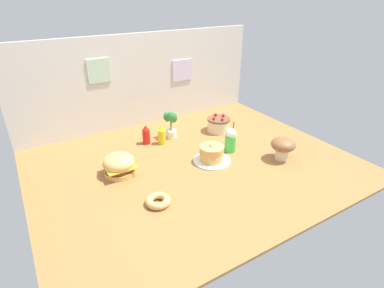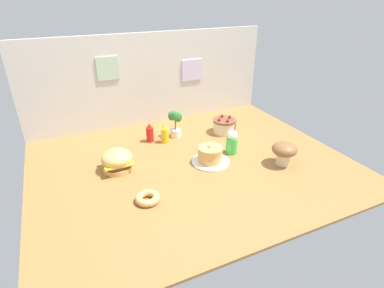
{
  "view_description": "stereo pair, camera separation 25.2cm",
  "coord_description": "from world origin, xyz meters",
  "px_view_note": "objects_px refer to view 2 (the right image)",
  "views": [
    {
      "loc": [
        -1.11,
        -1.8,
        1.26
      ],
      "look_at": [
        0.06,
        0.12,
        0.11
      ],
      "focal_mm": 28.66,
      "sensor_mm": 36.0,
      "label": 1
    },
    {
      "loc": [
        -0.89,
        -1.92,
        1.26
      ],
      "look_at": [
        0.06,
        0.12,
        0.11
      ],
      "focal_mm": 28.66,
      "sensor_mm": 36.0,
      "label": 2
    }
  ],
  "objects_px": {
    "ketchup_bottle": "(150,133)",
    "mushroom_stool": "(284,151)",
    "layer_cake": "(224,126)",
    "burger": "(117,160)",
    "pancake_stack": "(210,156)",
    "mustard_bottle": "(165,134)",
    "cream_soda_cup": "(232,142)",
    "potted_plant": "(175,122)",
    "donut_pink_glaze": "(148,198)"
  },
  "relations": [
    {
      "from": "ketchup_bottle",
      "to": "mushroom_stool",
      "type": "height_order",
      "value": "mushroom_stool"
    },
    {
      "from": "layer_cake",
      "to": "mushroom_stool",
      "type": "height_order",
      "value": "mushroom_stool"
    },
    {
      "from": "burger",
      "to": "mushroom_stool",
      "type": "relative_size",
      "value": 1.21
    },
    {
      "from": "pancake_stack",
      "to": "mustard_bottle",
      "type": "distance_m",
      "value": 0.53
    },
    {
      "from": "mustard_bottle",
      "to": "cream_soda_cup",
      "type": "height_order",
      "value": "cream_soda_cup"
    },
    {
      "from": "layer_cake",
      "to": "potted_plant",
      "type": "height_order",
      "value": "potted_plant"
    },
    {
      "from": "pancake_stack",
      "to": "ketchup_bottle",
      "type": "bearing_deg",
      "value": 119.27
    },
    {
      "from": "mustard_bottle",
      "to": "potted_plant",
      "type": "relative_size",
      "value": 0.66
    },
    {
      "from": "ketchup_bottle",
      "to": "burger",
      "type": "bearing_deg",
      "value": -135.91
    },
    {
      "from": "burger",
      "to": "mushroom_stool",
      "type": "distance_m",
      "value": 1.3
    },
    {
      "from": "layer_cake",
      "to": "mustard_bottle",
      "type": "xyz_separation_m",
      "value": [
        -0.59,
        0.04,
        0.01
      ]
    },
    {
      "from": "layer_cake",
      "to": "mustard_bottle",
      "type": "distance_m",
      "value": 0.59
    },
    {
      "from": "layer_cake",
      "to": "mushroom_stool",
      "type": "distance_m",
      "value": 0.73
    },
    {
      "from": "pancake_stack",
      "to": "layer_cake",
      "type": "xyz_separation_m",
      "value": [
        0.39,
        0.45,
        0.01
      ]
    },
    {
      "from": "mushroom_stool",
      "to": "mustard_bottle",
      "type": "bearing_deg",
      "value": 133.21
    },
    {
      "from": "ketchup_bottle",
      "to": "mustard_bottle",
      "type": "distance_m",
      "value": 0.14
    },
    {
      "from": "layer_cake",
      "to": "donut_pink_glaze",
      "type": "height_order",
      "value": "layer_cake"
    },
    {
      "from": "burger",
      "to": "potted_plant",
      "type": "relative_size",
      "value": 0.87
    },
    {
      "from": "ketchup_bottle",
      "to": "donut_pink_glaze",
      "type": "relative_size",
      "value": 1.08
    },
    {
      "from": "cream_soda_cup",
      "to": "donut_pink_glaze",
      "type": "height_order",
      "value": "cream_soda_cup"
    },
    {
      "from": "mustard_bottle",
      "to": "cream_soda_cup",
      "type": "xyz_separation_m",
      "value": [
        0.44,
        -0.43,
        0.02
      ]
    },
    {
      "from": "potted_plant",
      "to": "mushroom_stool",
      "type": "xyz_separation_m",
      "value": [
        0.58,
        -0.83,
        -0.03
      ]
    },
    {
      "from": "potted_plant",
      "to": "mushroom_stool",
      "type": "bearing_deg",
      "value": -55.03
    },
    {
      "from": "ketchup_bottle",
      "to": "cream_soda_cup",
      "type": "bearing_deg",
      "value": -42.1
    },
    {
      "from": "donut_pink_glaze",
      "to": "potted_plant",
      "type": "distance_m",
      "value": 1.01
    },
    {
      "from": "layer_cake",
      "to": "donut_pink_glaze",
      "type": "bearing_deg",
      "value": -143.95
    },
    {
      "from": "burger",
      "to": "donut_pink_glaze",
      "type": "distance_m",
      "value": 0.49
    },
    {
      "from": "donut_pink_glaze",
      "to": "potted_plant",
      "type": "relative_size",
      "value": 0.61
    },
    {
      "from": "mustard_bottle",
      "to": "ketchup_bottle",
      "type": "bearing_deg",
      "value": 147.82
    },
    {
      "from": "ketchup_bottle",
      "to": "potted_plant",
      "type": "bearing_deg",
      "value": -0.68
    },
    {
      "from": "mustard_bottle",
      "to": "mushroom_stool",
      "type": "height_order",
      "value": "mushroom_stool"
    },
    {
      "from": "mustard_bottle",
      "to": "donut_pink_glaze",
      "type": "height_order",
      "value": "mustard_bottle"
    },
    {
      "from": "pancake_stack",
      "to": "mushroom_stool",
      "type": "distance_m",
      "value": 0.58
    },
    {
      "from": "pancake_stack",
      "to": "mushroom_stool",
      "type": "height_order",
      "value": "mushroom_stool"
    },
    {
      "from": "ketchup_bottle",
      "to": "mustard_bottle",
      "type": "height_order",
      "value": "same"
    },
    {
      "from": "mushroom_stool",
      "to": "burger",
      "type": "bearing_deg",
      "value": 158.89
    },
    {
      "from": "pancake_stack",
      "to": "ketchup_bottle",
      "type": "relative_size",
      "value": 1.7
    },
    {
      "from": "pancake_stack",
      "to": "potted_plant",
      "type": "height_order",
      "value": "potted_plant"
    },
    {
      "from": "layer_cake",
      "to": "mushroom_stool",
      "type": "bearing_deg",
      "value": -80.49
    },
    {
      "from": "layer_cake",
      "to": "mustard_bottle",
      "type": "height_order",
      "value": "mustard_bottle"
    },
    {
      "from": "donut_pink_glaze",
      "to": "potted_plant",
      "type": "height_order",
      "value": "potted_plant"
    },
    {
      "from": "pancake_stack",
      "to": "mushroom_stool",
      "type": "relative_size",
      "value": 1.55
    },
    {
      "from": "burger",
      "to": "potted_plant",
      "type": "bearing_deg",
      "value": 30.03
    },
    {
      "from": "cream_soda_cup",
      "to": "donut_pink_glaze",
      "type": "bearing_deg",
      "value": -158.08
    },
    {
      "from": "pancake_stack",
      "to": "cream_soda_cup",
      "type": "height_order",
      "value": "cream_soda_cup"
    },
    {
      "from": "burger",
      "to": "mustard_bottle",
      "type": "height_order",
      "value": "mustard_bottle"
    },
    {
      "from": "layer_cake",
      "to": "mustard_bottle",
      "type": "bearing_deg",
      "value": 176.03
    },
    {
      "from": "cream_soda_cup",
      "to": "potted_plant",
      "type": "bearing_deg",
      "value": 121.48
    },
    {
      "from": "mushroom_stool",
      "to": "layer_cake",
      "type": "bearing_deg",
      "value": 99.51
    },
    {
      "from": "layer_cake",
      "to": "ketchup_bottle",
      "type": "distance_m",
      "value": 0.72
    }
  ]
}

